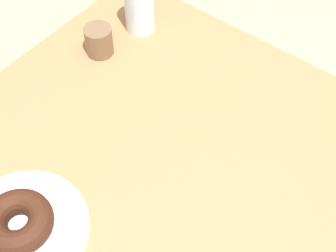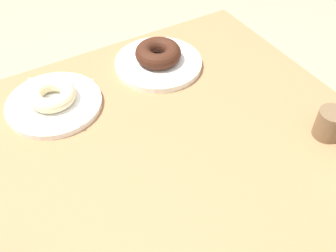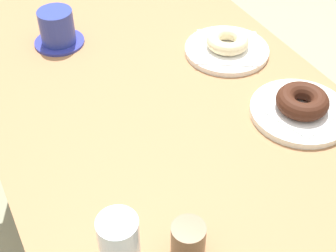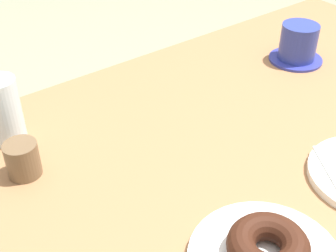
{
  "view_description": "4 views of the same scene",
  "coord_description": "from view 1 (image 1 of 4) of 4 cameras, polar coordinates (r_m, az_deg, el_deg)",
  "views": [
    {
      "loc": [
        0.1,
        -0.36,
        1.42
      ],
      "look_at": [
        -0.21,
        0.04,
        0.76
      ],
      "focal_mm": 53.95,
      "sensor_mm": 36.0,
      "label": 1
    },
    {
      "loc": [
        0.08,
        0.44,
        1.28
      ],
      "look_at": [
        -0.19,
        -0.02,
        0.74
      ],
      "focal_mm": 42.06,
      "sensor_mm": 36.0,
      "label": 2
    },
    {
      "loc": [
        -0.82,
        0.36,
        1.38
      ],
      "look_at": [
        -0.21,
        0.04,
        0.75
      ],
      "focal_mm": 51.79,
      "sensor_mm": 36.0,
      "label": 3
    },
    {
      "loc": [
        -0.62,
        -0.46,
        1.22
      ],
      "look_at": [
        -0.23,
        0.05,
        0.76
      ],
      "focal_mm": 49.53,
      "sensor_mm": 36.0,
      "label": 4
    }
  ],
  "objects": [
    {
      "name": "table",
      "position": [
        0.87,
        9.53,
        -13.86
      ],
      "size": [
        1.14,
        0.73,
        0.72
      ],
      "color": "#9D6C45",
      "rests_on": "ground_plane"
    },
    {
      "name": "donut_chocolate_ring",
      "position": [
        0.78,
        -16.67,
        -10.32
      ],
      "size": [
        0.11,
        0.11,
        0.04
      ],
      "primitive_type": "torus",
      "color": "#391B10",
      "rests_on": "napkin_chocolate_ring"
    },
    {
      "name": "napkin_chocolate_ring",
      "position": [
        0.8,
        -16.33,
        -11.0
      ],
      "size": [
        0.16,
        0.16,
        0.0
      ],
      "primitive_type": "cube",
      "rotation": [
        0.0,
        0.0,
        0.27
      ],
      "color": "white",
      "rests_on": "plate_chocolate_ring"
    },
    {
      "name": "sugar_jar",
      "position": [
        1.01,
        -7.81,
        9.53
      ],
      "size": [
        0.05,
        0.05,
        0.06
      ],
      "primitive_type": "cylinder",
      "color": "brown",
      "rests_on": "table"
    },
    {
      "name": "plate_chocolate_ring",
      "position": [
        0.81,
        -16.19,
        -11.28
      ],
      "size": [
        0.2,
        0.2,
        0.01
      ],
      "primitive_type": "cylinder",
      "color": "white",
      "rests_on": "table"
    },
    {
      "name": "water_glass",
      "position": [
        1.03,
        -3.25,
        13.58
      ],
      "size": [
        0.06,
        0.06,
        0.12
      ],
      "primitive_type": "cylinder",
      "color": "silver",
      "rests_on": "table"
    }
  ]
}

